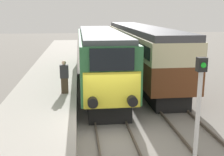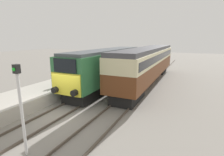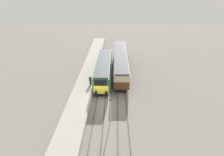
{
  "view_description": "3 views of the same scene",
  "coord_description": "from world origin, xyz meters",
  "px_view_note": "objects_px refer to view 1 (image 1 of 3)",
  "views": [
    {
      "loc": [
        -1.38,
        -10.47,
        5.07
      ],
      "look_at": [
        0.0,
        1.08,
        2.33
      ],
      "focal_mm": 45.0,
      "sensor_mm": 36.0,
      "label": 1
    },
    {
      "loc": [
        7.91,
        -8.34,
        4.93
      ],
      "look_at": [
        1.7,
        5.08,
        1.6
      ],
      "focal_mm": 28.0,
      "sensor_mm": 36.0,
      "label": 2
    },
    {
      "loc": [
        2.25,
        -18.75,
        15.98
      ],
      "look_at": [
        1.7,
        5.08,
        1.6
      ],
      "focal_mm": 24.0,
      "sensor_mm": 36.0,
      "label": 3
    }
  ],
  "objects_px": {
    "locomotive": "(100,58)",
    "passenger_carriage": "(140,47)",
    "person_on_platform": "(64,77)",
    "signal_post": "(198,118)"
  },
  "relations": [
    {
      "from": "locomotive",
      "to": "signal_post",
      "type": "relative_size",
      "value": 3.44
    },
    {
      "from": "locomotive",
      "to": "person_on_platform",
      "type": "height_order",
      "value": "locomotive"
    },
    {
      "from": "person_on_platform",
      "to": "locomotive",
      "type": "bearing_deg",
      "value": 59.9
    },
    {
      "from": "passenger_carriage",
      "to": "person_on_platform",
      "type": "distance_m",
      "value": 9.14
    },
    {
      "from": "passenger_carriage",
      "to": "signal_post",
      "type": "relative_size",
      "value": 4.49
    },
    {
      "from": "passenger_carriage",
      "to": "locomotive",
      "type": "bearing_deg",
      "value": -134.05
    },
    {
      "from": "locomotive",
      "to": "passenger_carriage",
      "type": "bearing_deg",
      "value": 45.95
    },
    {
      "from": "locomotive",
      "to": "passenger_carriage",
      "type": "height_order",
      "value": "passenger_carriage"
    },
    {
      "from": "signal_post",
      "to": "passenger_carriage",
      "type": "bearing_deg",
      "value": 83.53
    },
    {
      "from": "person_on_platform",
      "to": "signal_post",
      "type": "xyz_separation_m",
      "value": [
        3.86,
        -7.75,
        0.58
      ]
    }
  ]
}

